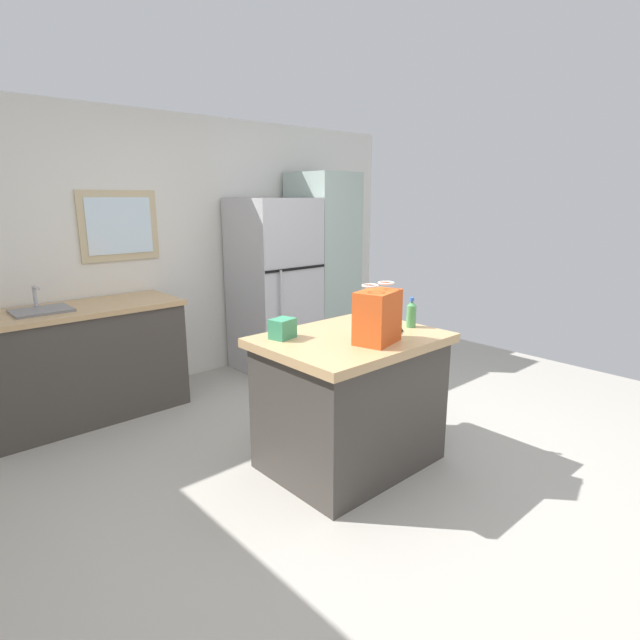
# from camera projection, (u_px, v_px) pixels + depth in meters

# --- Properties ---
(ground) EXTENTS (6.45, 6.45, 0.00)m
(ground) POSITION_uv_depth(u_px,v_px,m) (361.00, 468.00, 3.37)
(ground) COLOR #ADA89E
(back_wall) EXTENTS (5.38, 0.13, 2.51)m
(back_wall) POSITION_uv_depth(u_px,v_px,m) (176.00, 251.00, 4.84)
(back_wall) COLOR silver
(back_wall) RESTS_ON ground
(kitchen_island) EXTENTS (1.14, 0.88, 0.89)m
(kitchen_island) POSITION_uv_depth(u_px,v_px,m) (350.00, 400.00, 3.34)
(kitchen_island) COLOR #423D38
(kitchen_island) RESTS_ON ground
(refrigerator) EXTENTS (0.75, 0.74, 1.75)m
(refrigerator) POSITION_uv_depth(u_px,v_px,m) (274.00, 286.00, 5.17)
(refrigerator) COLOR #B7B7BC
(refrigerator) RESTS_ON ground
(tall_cabinet) EXTENTS (0.56, 0.67, 2.01)m
(tall_cabinet) POSITION_uv_depth(u_px,v_px,m) (323.00, 267.00, 5.58)
(tall_cabinet) COLOR #9EB2A8
(tall_cabinet) RESTS_ON ground
(sink_counter) EXTENTS (1.59, 0.66, 1.11)m
(sink_counter) POSITION_uv_depth(u_px,v_px,m) (80.00, 362.00, 4.05)
(sink_counter) COLOR #423D38
(sink_counter) RESTS_ON ground
(shopping_bag) EXTENTS (0.33, 0.26, 0.37)m
(shopping_bag) POSITION_uv_depth(u_px,v_px,m) (377.00, 317.00, 3.05)
(shopping_bag) COLOR #DB511E
(shopping_bag) RESTS_ON kitchen_island
(small_box) EXTENTS (0.17, 0.15, 0.13)m
(small_box) POSITION_uv_depth(u_px,v_px,m) (283.00, 329.00, 3.17)
(small_box) COLOR #388E66
(small_box) RESTS_ON kitchen_island
(bottle) EXTENTS (0.07, 0.07, 0.21)m
(bottle) POSITION_uv_depth(u_px,v_px,m) (411.00, 314.00, 3.44)
(bottle) COLOR #4C9956
(bottle) RESTS_ON kitchen_island
(ear_defenders) EXTENTS (0.21, 0.21, 0.06)m
(ear_defenders) POSITION_uv_depth(u_px,v_px,m) (392.00, 328.00, 3.35)
(ear_defenders) COLOR black
(ear_defenders) RESTS_ON kitchen_island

